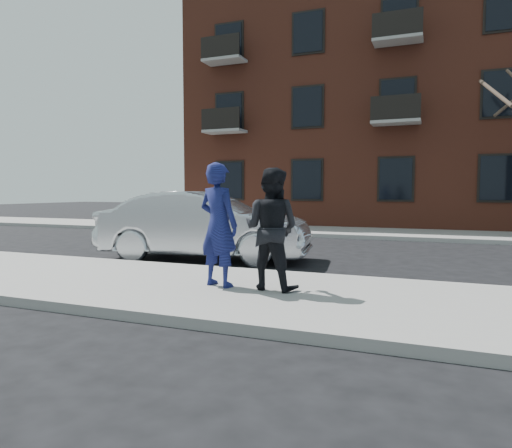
% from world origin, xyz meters
% --- Properties ---
extents(ground, '(100.00, 100.00, 0.00)m').
position_xyz_m(ground, '(0.00, 0.00, 0.00)').
color(ground, black).
rests_on(ground, ground).
extents(near_sidewalk, '(50.00, 3.50, 0.15)m').
position_xyz_m(near_sidewalk, '(0.00, -0.25, 0.07)').
color(near_sidewalk, gray).
rests_on(near_sidewalk, ground).
extents(near_curb, '(50.00, 0.10, 0.15)m').
position_xyz_m(near_curb, '(0.00, 1.55, 0.07)').
color(near_curb, '#999691').
rests_on(near_curb, ground).
extents(far_sidewalk, '(50.00, 3.50, 0.15)m').
position_xyz_m(far_sidewalk, '(0.00, 11.25, 0.07)').
color(far_sidewalk, gray).
rests_on(far_sidewalk, ground).
extents(far_curb, '(50.00, 0.10, 0.15)m').
position_xyz_m(far_curb, '(0.00, 9.45, 0.07)').
color(far_curb, '#999691').
rests_on(far_curb, ground).
extents(apartment_building, '(24.30, 10.30, 12.30)m').
position_xyz_m(apartment_building, '(2.00, 18.00, 6.16)').
color(apartment_building, brown).
rests_on(apartment_building, ground).
extents(silver_sedan, '(5.37, 2.58, 1.70)m').
position_xyz_m(silver_sedan, '(-3.60, 3.13, 0.85)').
color(silver_sedan, '#B7BABF').
rests_on(silver_sedan, ground).
extents(man_hoodie, '(0.84, 0.65, 2.02)m').
position_xyz_m(man_hoodie, '(-1.60, -0.16, 1.16)').
color(man_hoodie, navy).
rests_on(man_hoodie, near_sidewalk).
extents(man_peacoat, '(1.01, 0.82, 1.92)m').
position_xyz_m(man_peacoat, '(-0.72, -0.05, 1.11)').
color(man_peacoat, black).
rests_on(man_peacoat, near_sidewalk).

